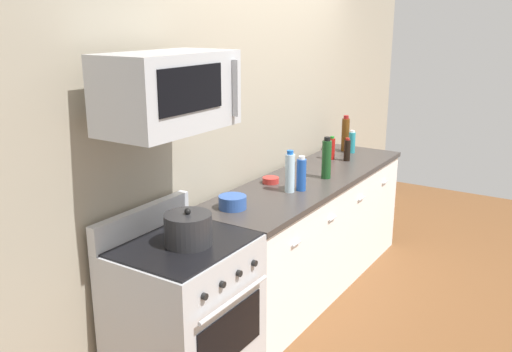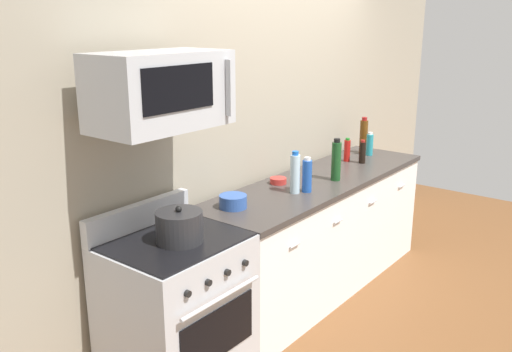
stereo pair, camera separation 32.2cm
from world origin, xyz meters
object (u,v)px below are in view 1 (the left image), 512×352
Objects in this scene: stockpot at (188,229)px; range_oven at (184,315)px; bottle_wine_green at (327,159)px; bottle_soy_sauce_dark at (347,150)px; bottle_dish_soap at (352,142)px; bowl_red_small at (271,180)px; bottle_hot_sauce_red at (332,148)px; bottle_soda_blue at (301,174)px; bottle_wine_amber at (345,134)px; microwave at (169,91)px; bottle_water_clear at (290,172)px; bowl_blue_mixing at (233,202)px.

range_oven is at bearing 90.00° from stockpot.
bottle_wine_green is 0.59m from bottle_soy_sauce_dark.
bottle_dish_soap is 1.68× the size of bowl_red_small.
bottle_wine_green is 2.60× the size of bowl_red_small.
bottle_hot_sauce_red is 0.80× the size of bottle_soda_blue.
bottle_wine_amber reaches higher than bowl_red_small.
microwave is 3.56× the size of bottle_dish_soap.
bottle_wine_green is at bearing -164.80° from bottle_wine_amber.
bottle_soda_blue is at bearing -33.56° from bottle_water_clear.
microwave is at bearing -176.18° from bowl_blue_mixing.
bowl_blue_mixing is (-0.51, 0.14, -0.10)m from bottle_water_clear.
bottle_hot_sauce_red is 0.63× the size of bottle_wine_green.
bottle_wine_amber is (2.51, 0.13, 0.61)m from range_oven.
bottle_soda_blue is (-0.95, -0.20, 0.02)m from bottle_hot_sauce_red.
bottle_water_clear is 2.44× the size of bowl_red_small.
bottle_wine_green reaches higher than bottle_soda_blue.
bottle_dish_soap is 2.47m from stockpot.
bottle_hot_sauce_red reaches higher than range_oven.
bottle_wine_green is at bearing -4.25° from range_oven.
bowl_red_small is (-0.93, 0.21, -0.07)m from bottle_soy_sauce_dark.
stockpot reaches higher than bowl_blue_mixing.
bottle_wine_amber is 1.28m from bowl_red_small.
bowl_red_small is (1.24, 0.17, 0.47)m from range_oven.
bottle_wine_green reaches higher than bottle_hot_sauce_red.
bottle_wine_amber reaches higher than bottle_hot_sauce_red.
bottle_hot_sauce_red is 1.63× the size of bowl_red_small.
bottle_wine_amber reaches higher than bottle_soda_blue.
bottle_wine_amber reaches higher than bottle_wine_green.
microwave is at bearing -178.52° from bottle_hot_sauce_red.
bottle_hot_sauce_red reaches higher than bowl_blue_mixing.
bowl_blue_mixing is 0.63m from bowl_red_small.
microwave reaches higher than bottle_wine_green.
bottle_wine_amber is 1.64× the size of bottle_soy_sauce_dark.
bottle_soda_blue is 1.21m from stockpot.
bottle_water_clear reaches higher than bowl_red_small.
bowl_red_small is at bearing 7.95° from range_oven.
bowl_blue_mixing is (-1.85, 0.04, -0.05)m from bottle_dish_soap.
bottle_soda_blue reaches higher than bottle_soy_sauce_dark.
bottle_hot_sauce_red is at bearing 12.19° from bottle_soda_blue.
bottle_hot_sauce_red is at bearing 170.40° from bottle_dish_soap.
bottle_hot_sauce_red is 0.92m from bowl_red_small.
microwave is at bearing -174.08° from bowl_red_small.
bottle_dish_soap is 0.69× the size of bottle_water_clear.
bottle_dish_soap is at bearing 4.26° from bottle_water_clear.
bottle_soy_sauce_dark is at bearing -12.65° from bowl_red_small.
range_oven is 3.23× the size of bottle_wine_amber.
bottle_water_clear is at bearing 146.44° from bottle_soda_blue.
bottle_soda_blue is at bearing 177.89° from bottle_wine_green.
microwave is at bearing 177.89° from bottle_soy_sauce_dark.
stockpot is (-0.62, -0.14, 0.05)m from bowl_blue_mixing.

